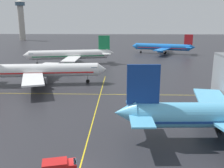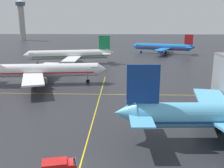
% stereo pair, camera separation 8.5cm
% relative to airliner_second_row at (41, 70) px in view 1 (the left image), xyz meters
% --- Properties ---
extents(ground_plane, '(600.00, 600.00, 0.00)m').
position_rel_airliner_second_row_xyz_m(ground_plane, '(18.46, -43.83, -4.11)').
color(ground_plane, '#28282D').
extents(airliner_second_row, '(38.71, 33.14, 12.03)m').
position_rel_airliner_second_row_xyz_m(airliner_second_row, '(0.00, 0.00, 0.00)').
color(airliner_second_row, white).
rests_on(airliner_second_row, ground).
extents(airliner_third_row, '(38.39, 32.62, 12.00)m').
position_rel_airliner_second_row_xyz_m(airliner_third_row, '(2.00, 34.46, -0.01)').
color(airliner_third_row, white).
rests_on(airliner_third_row, ground).
extents(airliner_far_left_stand, '(34.37, 29.33, 10.88)m').
position_rel_airliner_second_row_xyz_m(airliner_far_left_stand, '(47.13, 70.07, -0.39)').
color(airliner_far_left_stand, blue).
rests_on(airliner_far_left_stand, ground).
extents(taxiway_markings, '(135.52, 78.44, 0.01)m').
position_rel_airliner_second_row_xyz_m(taxiway_markings, '(18.46, -28.01, -4.10)').
color(taxiway_markings, yellow).
rests_on(taxiway_markings, ground).
extents(service_truck_red_van, '(4.43, 2.92, 2.10)m').
position_rel_airliner_second_row_xyz_m(service_truck_red_van, '(16.28, -45.66, -2.93)').
color(service_truck_red_van, red).
rests_on(service_truck_red_van, ground).
extents(control_tower, '(8.82, 8.82, 35.24)m').
position_rel_airliner_second_row_xyz_m(control_tower, '(-66.03, 159.60, 16.48)').
color(control_tower, '#ADA89E').
rests_on(control_tower, ground).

